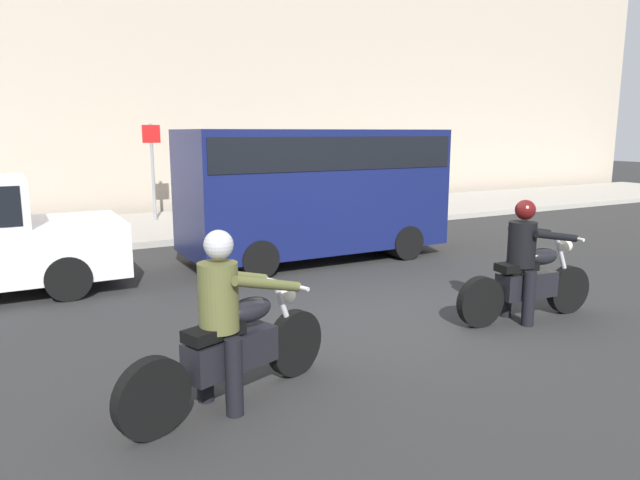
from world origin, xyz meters
name	(u,v)px	position (x,y,z in m)	size (l,w,h in m)	color
ground_plane	(391,309)	(0.00, 0.00, 0.00)	(80.00, 80.00, 0.00)	#2B2B2B
sidewalk_slab	(206,223)	(0.00, 8.00, 0.07)	(40.00, 4.40, 0.14)	#A8A399
motorcycle_with_rider_black_leather	(527,271)	(1.24, -1.16, 0.63)	(2.05, 0.70, 1.54)	black
motorcycle_with_rider_olive	(230,334)	(-2.83, -1.56, 0.63)	(2.15, 0.98, 1.56)	black
parked_van_navy	(314,185)	(0.59, 3.28, 1.39)	(4.80, 1.96, 2.40)	#11194C
street_sign_post	(152,162)	(-1.12, 8.70, 1.61)	(0.44, 0.08, 2.41)	gray
pedestrian_bystander	(244,182)	(1.05, 8.04, 1.08)	(0.34, 0.34, 1.61)	black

